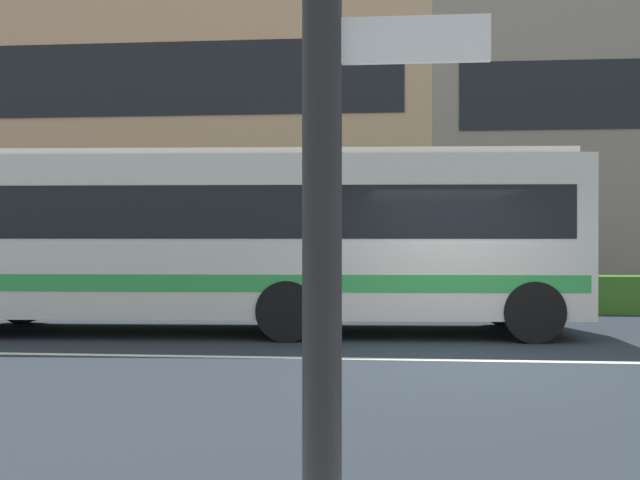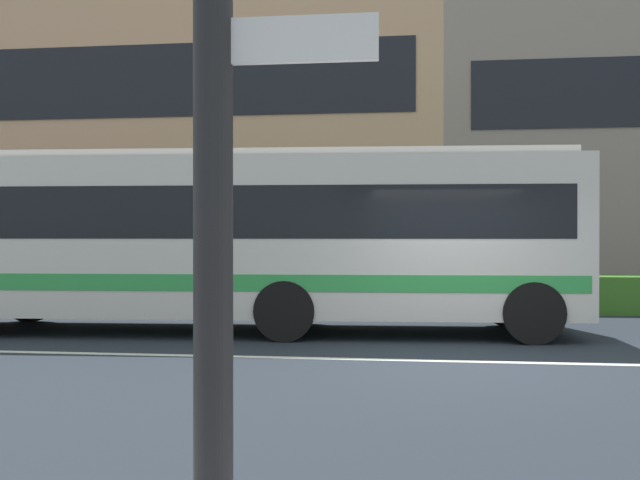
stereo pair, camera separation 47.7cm
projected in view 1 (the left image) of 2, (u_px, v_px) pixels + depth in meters
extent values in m
plane|color=#232A33|center=(468.00, 361.00, 10.07)|extent=(160.00, 160.00, 0.00)
cube|color=silver|center=(468.00, 360.00, 10.07)|extent=(60.00, 0.16, 0.01)
cube|color=#397123|center=(400.00, 292.00, 16.84)|extent=(17.78, 1.10, 0.83)
cube|color=tan|center=(160.00, 136.00, 28.24)|extent=(20.22, 11.87, 11.24)
cube|color=black|center=(100.00, 80.00, 22.30)|extent=(18.60, 0.04, 2.25)
cube|color=silver|center=(253.00, 237.00, 13.03)|extent=(11.54, 3.07, 2.73)
cube|color=black|center=(253.00, 214.00, 13.02)|extent=(10.85, 3.06, 0.87)
cube|color=green|center=(253.00, 279.00, 13.03)|extent=(11.31, 3.09, 0.28)
cube|color=beige|center=(253.00, 158.00, 13.02)|extent=(11.06, 2.65, 0.12)
cylinder|color=black|center=(23.00, 298.00, 14.35)|extent=(1.01, 0.33, 1.00)
cylinder|color=black|center=(287.00, 311.00, 11.87)|extent=(1.01, 0.33, 1.00)
cylinder|color=black|center=(296.00, 299.00, 14.15)|extent=(1.01, 0.33, 1.00)
cylinder|color=black|center=(533.00, 312.00, 11.72)|extent=(1.01, 0.33, 1.00)
cylinder|color=black|center=(503.00, 300.00, 14.00)|extent=(1.01, 0.33, 1.00)
cylinder|color=black|center=(322.00, 167.00, 2.54)|extent=(0.14, 0.14, 3.66)
cube|color=silver|center=(408.00, 40.00, 2.51)|extent=(0.56, 0.03, 0.16)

